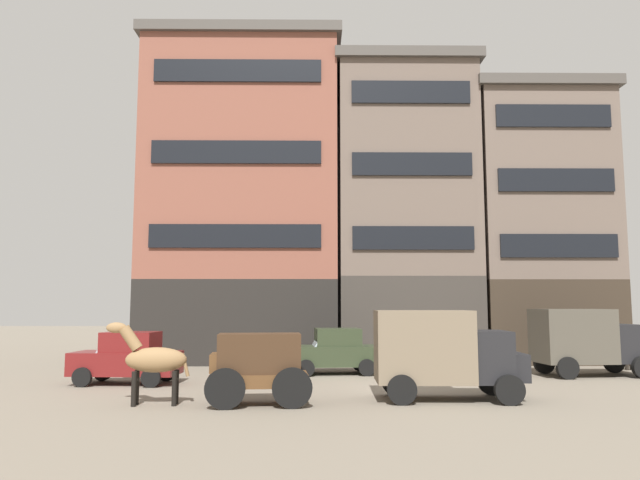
{
  "coord_description": "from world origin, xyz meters",
  "views": [
    {
      "loc": [
        -3.15,
        -19.81,
        2.78
      ],
      "look_at": [
        -2.93,
        2.03,
        5.18
      ],
      "focal_mm": 33.25,
      "sensor_mm": 36.0,
      "label": 1
    }
  ],
  "objects_px": {
    "fire_hydrant_curbside": "(167,360)",
    "cargo_wagon": "(257,363)",
    "sedan_dark": "(335,351)",
    "sedan_light": "(127,358)",
    "delivery_truck_near": "(443,351)",
    "delivery_truck_far": "(587,339)",
    "pedestrian_officer": "(628,347)",
    "draft_horse": "(153,359)"
  },
  "relations": [
    {
      "from": "delivery_truck_near",
      "to": "sedan_light",
      "type": "xyz_separation_m",
      "value": [
        -10.46,
        3.61,
        -0.51
      ]
    },
    {
      "from": "sedan_dark",
      "to": "pedestrian_officer",
      "type": "bearing_deg",
      "value": 5.93
    },
    {
      "from": "cargo_wagon",
      "to": "delivery_truck_far",
      "type": "relative_size",
      "value": 0.67
    },
    {
      "from": "sedan_dark",
      "to": "fire_hydrant_curbside",
      "type": "relative_size",
      "value": 4.61
    },
    {
      "from": "fire_hydrant_curbside",
      "to": "cargo_wagon",
      "type": "bearing_deg",
      "value": -62.18
    },
    {
      "from": "delivery_truck_near",
      "to": "delivery_truck_far",
      "type": "relative_size",
      "value": 0.98
    },
    {
      "from": "delivery_truck_far",
      "to": "sedan_dark",
      "type": "height_order",
      "value": "delivery_truck_far"
    },
    {
      "from": "cargo_wagon",
      "to": "sedan_light",
      "type": "bearing_deg",
      "value": 138.42
    },
    {
      "from": "sedan_dark",
      "to": "draft_horse",
      "type": "bearing_deg",
      "value": -125.86
    },
    {
      "from": "fire_hydrant_curbside",
      "to": "delivery_truck_near",
      "type": "bearing_deg",
      "value": -38.68
    },
    {
      "from": "delivery_truck_near",
      "to": "pedestrian_officer",
      "type": "relative_size",
      "value": 2.45
    },
    {
      "from": "draft_horse",
      "to": "delivery_truck_far",
      "type": "distance_m",
      "value": 16.74
    },
    {
      "from": "draft_horse",
      "to": "sedan_dark",
      "type": "height_order",
      "value": "draft_horse"
    },
    {
      "from": "delivery_truck_far",
      "to": "sedan_light",
      "type": "height_order",
      "value": "delivery_truck_far"
    },
    {
      "from": "sedan_dark",
      "to": "sedan_light",
      "type": "bearing_deg",
      "value": -158.24
    },
    {
      "from": "draft_horse",
      "to": "sedan_dark",
      "type": "bearing_deg",
      "value": 54.14
    },
    {
      "from": "sedan_dark",
      "to": "fire_hydrant_curbside",
      "type": "bearing_deg",
      "value": 167.87
    },
    {
      "from": "delivery_truck_near",
      "to": "sedan_light",
      "type": "relative_size",
      "value": 1.16
    },
    {
      "from": "delivery_truck_near",
      "to": "fire_hydrant_curbside",
      "type": "relative_size",
      "value": 5.3
    },
    {
      "from": "draft_horse",
      "to": "delivery_truck_far",
      "type": "xyz_separation_m",
      "value": [
        15.35,
        6.67,
        0.15
      ]
    },
    {
      "from": "delivery_truck_far",
      "to": "pedestrian_officer",
      "type": "distance_m",
      "value": 3.5
    },
    {
      "from": "sedan_dark",
      "to": "pedestrian_officer",
      "type": "height_order",
      "value": "sedan_dark"
    },
    {
      "from": "delivery_truck_far",
      "to": "pedestrian_officer",
      "type": "bearing_deg",
      "value": 37.46
    },
    {
      "from": "draft_horse",
      "to": "sedan_light",
      "type": "relative_size",
      "value": 0.62
    },
    {
      "from": "draft_horse",
      "to": "delivery_truck_near",
      "type": "height_order",
      "value": "delivery_truck_near"
    },
    {
      "from": "delivery_truck_far",
      "to": "sedan_dark",
      "type": "xyz_separation_m",
      "value": [
        -9.96,
        0.79,
        -0.51
      ]
    },
    {
      "from": "draft_horse",
      "to": "sedan_dark",
      "type": "relative_size",
      "value": 0.61
    },
    {
      "from": "delivery_truck_far",
      "to": "pedestrian_officer",
      "type": "xyz_separation_m",
      "value": [
        2.75,
        2.11,
        -0.44
      ]
    },
    {
      "from": "delivery_truck_near",
      "to": "draft_horse",
      "type": "bearing_deg",
      "value": -174.08
    },
    {
      "from": "cargo_wagon",
      "to": "pedestrian_officer",
      "type": "bearing_deg",
      "value": 30.09
    },
    {
      "from": "fire_hydrant_curbside",
      "to": "sedan_dark",
      "type": "bearing_deg",
      "value": -12.13
    },
    {
      "from": "sedan_light",
      "to": "cargo_wagon",
      "type": "bearing_deg",
      "value": -41.58
    },
    {
      "from": "delivery_truck_near",
      "to": "delivery_truck_far",
      "type": "bearing_deg",
      "value": 39.75
    },
    {
      "from": "delivery_truck_near",
      "to": "sedan_dark",
      "type": "height_order",
      "value": "delivery_truck_near"
    },
    {
      "from": "cargo_wagon",
      "to": "pedestrian_officer",
      "type": "xyz_separation_m",
      "value": [
        15.16,
        8.78,
        -0.17
      ]
    },
    {
      "from": "draft_horse",
      "to": "delivery_truck_near",
      "type": "xyz_separation_m",
      "value": [
        8.37,
        0.87,
        0.15
      ]
    },
    {
      "from": "cargo_wagon",
      "to": "draft_horse",
      "type": "xyz_separation_m",
      "value": [
        -2.95,
        -0.0,
        0.12
      ]
    },
    {
      "from": "cargo_wagon",
      "to": "fire_hydrant_curbside",
      "type": "xyz_separation_m",
      "value": [
        -4.75,
        9.01,
        -0.72
      ]
    },
    {
      "from": "cargo_wagon",
      "to": "delivery_truck_far",
      "type": "height_order",
      "value": "delivery_truck_far"
    },
    {
      "from": "pedestrian_officer",
      "to": "delivery_truck_far",
      "type": "bearing_deg",
      "value": -142.54
    },
    {
      "from": "sedan_light",
      "to": "pedestrian_officer",
      "type": "height_order",
      "value": "sedan_light"
    },
    {
      "from": "delivery_truck_far",
      "to": "sedan_light",
      "type": "bearing_deg",
      "value": -172.82
    }
  ]
}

